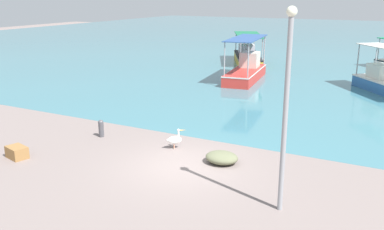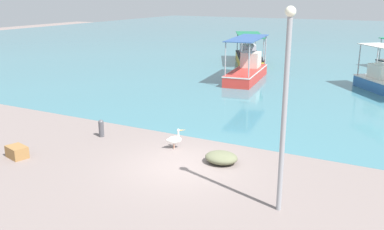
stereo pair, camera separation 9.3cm
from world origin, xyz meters
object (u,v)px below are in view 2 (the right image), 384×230
at_px(net_pile, 221,158).
at_px(mooring_bollard, 101,128).
at_px(pelican, 175,139).
at_px(cargo_crate, 17,152).
at_px(fishing_boat_near_right, 249,56).
at_px(lamp_post, 285,101).
at_px(fishing_boat_center, 247,70).

bearing_deg(net_pile, mooring_bollard, 176.94).
relative_size(pelican, cargo_crate, 0.99).
xyz_separation_m(fishing_boat_near_right, mooring_bollard, (1.69, -21.88, -0.18)).
height_order(pelican, lamp_post, lamp_post).
bearing_deg(pelican, fishing_boat_center, 100.01).
xyz_separation_m(fishing_boat_near_right, net_pile, (7.39, -22.19, -0.37)).
height_order(fishing_boat_center, cargo_crate, fishing_boat_center).
xyz_separation_m(fishing_boat_center, cargo_crate, (-2.12, -17.97, -0.47)).
bearing_deg(mooring_bollard, pelican, 3.13).
relative_size(fishing_boat_center, pelican, 7.77).
bearing_deg(fishing_boat_center, mooring_bollard, -93.67).
bearing_deg(cargo_crate, fishing_boat_near_right, 91.15).
xyz_separation_m(lamp_post, mooring_bollard, (-8.53, 2.67, -2.74)).
relative_size(fishing_boat_near_right, lamp_post, 1.27).
distance_m(pelican, net_pile, 2.28).
distance_m(pelican, lamp_post, 6.42).
bearing_deg(fishing_boat_near_right, pelican, -76.58).
relative_size(fishing_boat_near_right, pelican, 8.80).
relative_size(pelican, lamp_post, 0.14).
height_order(fishing_boat_near_right, cargo_crate, fishing_boat_near_right).
bearing_deg(mooring_bollard, net_pile, -3.06).
xyz_separation_m(fishing_boat_near_right, pelican, (5.17, -21.69, -0.21)).
height_order(fishing_boat_center, lamp_post, lamp_post).
xyz_separation_m(pelican, mooring_bollard, (-3.48, -0.19, 0.02)).
xyz_separation_m(fishing_boat_center, net_pile, (4.76, -14.91, -0.48)).
bearing_deg(lamp_post, fishing_boat_near_right, 112.60).
height_order(fishing_boat_center, pelican, fishing_boat_center).
relative_size(fishing_boat_near_right, net_pile, 5.92).
relative_size(fishing_boat_center, fishing_boat_near_right, 0.88).
height_order(mooring_bollard, net_pile, mooring_bollard).
height_order(lamp_post, cargo_crate, lamp_post).
bearing_deg(mooring_bollard, lamp_post, -17.39).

